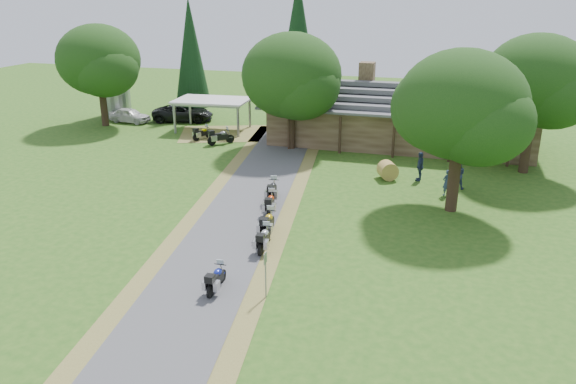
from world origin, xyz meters
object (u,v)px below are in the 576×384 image
(motorcycle_carport_a, at_px, (202,132))
(motorcycle_carport_b, at_px, (221,136))
(motorcycle_row_d, at_px, (270,202))
(car_dark_suv, at_px, (183,109))
(motorcycle_row_b, at_px, (264,237))
(car_white_sedan, at_px, (130,113))
(carport, at_px, (213,115))
(motorcycle_row_e, at_px, (273,190))
(silo, at_px, (114,86))
(motorcycle_row_c, at_px, (268,222))
(hay_bale, at_px, (388,170))
(motorcycle_row_a, at_px, (216,277))
(lodge, at_px, (401,113))

(motorcycle_carport_a, xyz_separation_m, motorcycle_carport_b, (2.06, -0.99, 0.10))
(motorcycle_row_d, bearing_deg, motorcycle_carport_b, 22.93)
(car_dark_suv, xyz_separation_m, motorcycle_row_b, (16.26, -24.26, -0.56))
(car_white_sedan, bearing_deg, motorcycle_carport_b, -107.33)
(carport, distance_m, motorcycle_row_e, 18.51)
(silo, xyz_separation_m, motorcycle_row_c, (23.21, -22.77, -2.31))
(car_white_sedan, bearing_deg, motorcycle_row_d, -125.90)
(carport, distance_m, hay_bale, 18.94)
(car_dark_suv, height_order, motorcycle_row_e, car_dark_suv)
(silo, bearing_deg, motorcycle_row_d, -41.72)
(motorcycle_row_e, height_order, hay_bale, motorcycle_row_e)
(motorcycle_row_c, bearing_deg, silo, 41.22)
(motorcycle_row_a, height_order, motorcycle_carport_b, motorcycle_carport_b)
(motorcycle_carport_a, bearing_deg, lodge, -49.94)
(motorcycle_row_e, relative_size, motorcycle_carport_a, 1.13)
(motorcycle_row_c, bearing_deg, carport, 26.00)
(motorcycle_row_e, xyz_separation_m, hay_bale, (6.00, 5.88, -0.07))
(silo, height_order, motorcycle_row_e, silo)
(car_dark_suv, relative_size, motorcycle_row_e, 3.14)
(lodge, relative_size, motorcycle_row_b, 12.07)
(motorcycle_carport_a, distance_m, hay_bale, 17.11)
(motorcycle_carport_a, relative_size, hay_bale, 1.45)
(motorcycle_row_b, bearing_deg, motorcycle_row_d, 9.47)
(silo, relative_size, motorcycle_row_c, 3.09)
(hay_bale, bearing_deg, motorcycle_row_e, -135.60)
(motorcycle_row_d, bearing_deg, motorcycle_row_e, 4.09)
(motorcycle_row_e, distance_m, hay_bale, 8.40)
(lodge, bearing_deg, motorcycle_row_e, -110.31)
(motorcycle_row_b, distance_m, motorcycle_carport_a, 21.80)
(hay_bale, bearing_deg, lodge, 91.42)
(lodge, bearing_deg, car_dark_suv, 173.73)
(motorcycle_row_d, bearing_deg, hay_bale, -45.31)
(car_white_sedan, bearing_deg, lodge, -84.46)
(motorcycle_row_a, relative_size, motorcycle_carport_b, 0.83)
(car_dark_suv, bearing_deg, lodge, -111.60)
(motorcycle_row_b, bearing_deg, motorcycle_row_e, 9.42)
(carport, xyz_separation_m, motorcycle_carport_a, (0.45, -3.29, -0.78))
(lodge, distance_m, hay_bale, 9.88)
(silo, height_order, motorcycle_row_a, silo)
(car_white_sedan, xyz_separation_m, motorcycle_row_b, (20.80, -22.40, -0.24))
(silo, distance_m, motorcycle_row_b, 34.11)
(car_dark_suv, relative_size, hay_bale, 5.16)
(carport, height_order, motorcycle_row_d, carport)
(lodge, relative_size, car_dark_suv, 3.51)
(car_dark_suv, height_order, motorcycle_row_c, car_dark_suv)
(car_white_sedan, relative_size, car_dark_suv, 0.83)
(car_dark_suv, relative_size, motorcycle_row_a, 3.67)
(car_white_sedan, xyz_separation_m, motorcycle_row_d, (19.65, -17.88, -0.22))
(carport, height_order, motorcycle_carport_b, carport)
(lodge, height_order, hay_bale, lodge)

